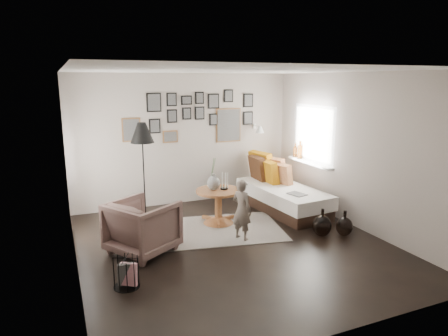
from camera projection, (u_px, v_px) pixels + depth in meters
name	position (u px, v px, depth m)	size (l,w,h in m)	color
ground	(234.00, 245.00, 6.11)	(4.80, 4.80, 0.00)	black
wall_back	(185.00, 140.00, 7.99)	(4.50, 4.50, 0.00)	#A49990
wall_front	(342.00, 210.00, 3.67)	(4.50, 4.50, 0.00)	#A49990
wall_left	(70.00, 176.00, 4.97)	(4.80, 4.80, 0.00)	#A49990
wall_right	(356.00, 151.00, 6.69)	(4.80, 4.80, 0.00)	#A49990
ceiling	(235.00, 70.00, 5.55)	(4.80, 4.80, 0.00)	white
door_left	(69.00, 175.00, 6.11)	(0.00, 2.14, 2.14)	white
window_right	(306.00, 159.00, 7.94)	(0.15, 1.32, 1.30)	white
gallery_wall	(198.00, 117.00, 7.98)	(2.74, 0.03, 1.08)	brown
wall_sconce	(260.00, 129.00, 8.30)	(0.18, 0.36, 0.16)	white
rug	(220.00, 229.00, 6.72)	(2.05, 1.44, 0.01)	beige
pedestal_table	(218.00, 208.00, 6.97)	(0.78, 0.78, 0.61)	brown
vase	(214.00, 180.00, 6.85)	(0.22, 0.22, 0.56)	black
candles	(224.00, 181.00, 6.91)	(0.13, 0.13, 0.29)	black
daybed	(280.00, 193.00, 7.75)	(1.06, 2.18, 1.02)	black
magazine_on_daybed	(297.00, 194.00, 7.11)	(0.23, 0.31, 0.02)	black
armchair	(143.00, 227.00, 5.77)	(0.84, 0.86, 0.78)	brown
armchair_cushion	(144.00, 220.00, 5.81)	(0.36, 0.36, 0.09)	beige
floor_lamp	(142.00, 136.00, 6.89)	(0.41, 0.41, 1.76)	black
magazine_basket	(126.00, 273.00, 4.83)	(0.40, 0.40, 0.38)	black
demijohn_large	(322.00, 226.00, 6.41)	(0.30, 0.30, 0.46)	black
demijohn_small	(344.00, 226.00, 6.45)	(0.27, 0.27, 0.42)	black
child	(242.00, 210.00, 6.22)	(0.35, 0.23, 0.97)	#655950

